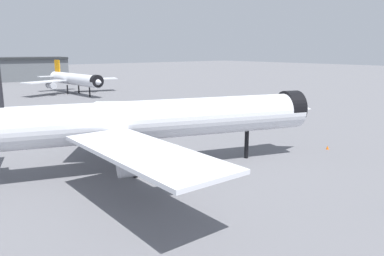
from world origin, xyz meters
TOP-DOWN VIEW (x-y plane):
  - ground at (0.00, 0.00)m, footprint 900.00×900.00m
  - airliner_near_gate at (-3.98, 2.46)m, footprint 64.85×57.71m
  - airliner_far_taxiway at (30.23, 115.74)m, footprint 45.23×49.65m
  - service_truck_front at (11.21, 39.45)m, footprint 2.60×5.51m
  - traffic_cone_near_nose at (31.46, -10.05)m, footprint 0.60×0.60m

SIDE VIEW (x-z plane):
  - ground at x=0.00m, z-range 0.00..0.00m
  - traffic_cone_near_nose at x=31.46m, z-range 0.00..0.75m
  - service_truck_front at x=11.21m, z-range 0.09..3.09m
  - airliner_far_taxiway at x=30.23m, z-range -0.89..14.13m
  - airliner_near_gate at x=-3.98m, z-range -1.12..17.79m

